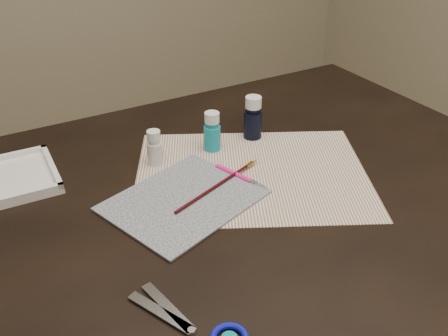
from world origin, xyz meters
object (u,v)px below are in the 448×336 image
paint_bottle_white (155,148)px  paint_bottle_navy (253,118)px  paper (251,173)px  paint_bottle_cyan (212,132)px  canvas (184,200)px  palette_tray (9,178)px  scissors (178,327)px

paint_bottle_white → paint_bottle_navy: bearing=-0.2°
paper → paint_bottle_cyan: (-0.02, 0.13, 0.04)m
canvas → paint_bottle_cyan: (0.14, 0.15, 0.04)m
paint_bottle_navy → palette_tray: paint_bottle_navy is taller
paint_bottle_white → paint_bottle_navy: paint_bottle_navy is taller
canvas → scissors: scissors is taller
canvas → paint_bottle_cyan: paint_bottle_cyan is taller
paper → paint_bottle_navy: paint_bottle_navy is taller
canvas → palette_tray: palette_tray is taller
paint_bottle_white → scissors: bearing=-109.1°
scissors → paint_bottle_cyan: bearing=-58.3°
paper → paint_bottle_white: paint_bottle_white is taller
paper → paint_bottle_cyan: 0.14m
paper → canvas: 0.16m
paint_bottle_navy → paint_bottle_cyan: bearing=-177.7°
paint_bottle_white → paint_bottle_cyan: (0.13, -0.01, 0.01)m
paint_bottle_cyan → palette_tray: paint_bottle_cyan is taller
paint_bottle_white → palette_tray: (-0.28, 0.07, -0.03)m
paper → paint_bottle_white: size_ratio=6.05×
paint_bottle_white → palette_tray: bearing=165.1°
paint_bottle_cyan → scissors: 0.50m
canvas → paint_bottle_cyan: bearing=46.4°
palette_tray → paint_bottle_white: bearing=-14.9°
paper → canvas: canvas is taller
paper → canvas: size_ratio=1.76×
canvas → palette_tray: (-0.27, 0.23, 0.01)m
canvas → palette_tray: 0.35m
paper → paint_bottle_cyan: size_ratio=5.23×
paper → paint_bottle_white: bearing=139.1°
canvas → scissors: bearing=-117.1°
paper → paint_bottle_white: (-0.15, 0.13, 0.04)m
canvas → paint_bottle_navy: size_ratio=2.63×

